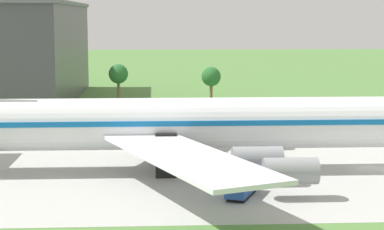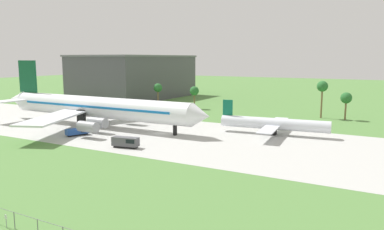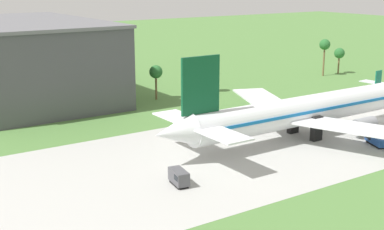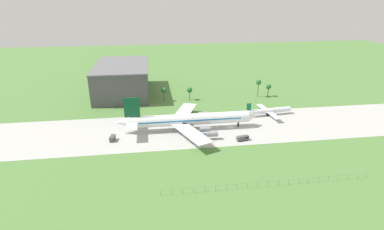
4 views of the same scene
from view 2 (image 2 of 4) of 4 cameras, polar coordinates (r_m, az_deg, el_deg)
name	(u,v)px [view 2 (image 2 of 4)]	position (r m, az deg, el deg)	size (l,w,h in m)	color
ground_plane	(161,134)	(99.39, -4.73, -2.84)	(600.00, 600.00, 0.00)	#517F3D
taxiway_strip	(161,134)	(99.39, -4.73, -2.83)	(320.00, 44.00, 0.02)	#B2B2AD
jet_airliner	(94,107)	(112.78, -14.71, 1.18)	(75.22, 56.79, 19.05)	white
regional_aircraft	(273,124)	(99.61, 12.31, -1.32)	(28.20, 25.47, 8.61)	silver
baggage_tug	(78,131)	(100.98, -16.95, -2.41)	(4.06, 6.12, 1.86)	black
fuel_truck	(126,142)	(84.67, -9.98, -4.08)	(6.34, 3.03, 2.38)	black
no_stopping_sign	(6,220)	(50.41, -26.48, -14.07)	(0.44, 0.08, 1.68)	gray
terminal_building	(135,77)	(190.10, -8.63, 5.80)	(36.72, 61.20, 21.21)	#47474C
palm_tree_row	(247,91)	(137.90, 8.34, 3.63)	(76.40, 3.60, 12.40)	brown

